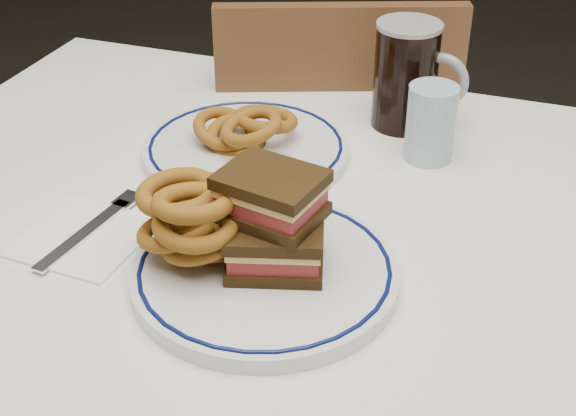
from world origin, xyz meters
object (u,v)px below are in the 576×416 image
(beer_mug, at_px, (408,75))
(chair_far, at_px, (330,187))
(main_plate, at_px, (265,272))
(reuben_sandwich, at_px, (273,221))
(far_plate, at_px, (246,149))

(beer_mug, bearing_deg, chair_far, 130.32)
(main_plate, relative_size, reuben_sandwich, 2.27)
(chair_far, distance_m, reuben_sandwich, 0.72)
(reuben_sandwich, xyz_separation_m, far_plate, (-0.13, 0.25, -0.06))
(main_plate, relative_size, beer_mug, 1.87)
(main_plate, bearing_deg, reuben_sandwich, 62.84)
(chair_far, relative_size, reuben_sandwich, 6.74)
(beer_mug, height_order, far_plate, beer_mug)
(reuben_sandwich, relative_size, far_plate, 0.45)
(beer_mug, relative_size, far_plate, 0.55)
(chair_far, bearing_deg, reuben_sandwich, -79.46)
(chair_far, xyz_separation_m, far_plate, (-0.02, -0.38, 0.28))
(reuben_sandwich, relative_size, beer_mug, 0.83)
(beer_mug, xyz_separation_m, far_plate, (-0.19, -0.17, -0.07))
(beer_mug, bearing_deg, reuben_sandwich, -97.50)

